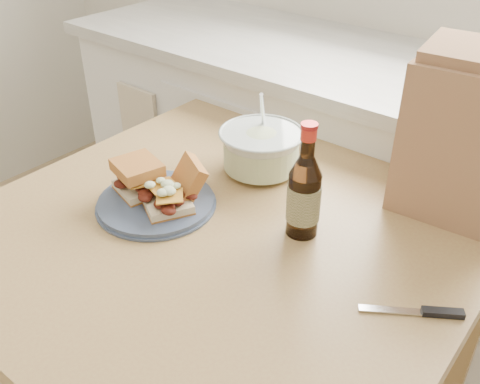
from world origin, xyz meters
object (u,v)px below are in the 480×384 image
Objects in this scene: dining_table at (226,268)px; plate at (156,203)px; beer_bottle at (304,194)px; paper_bag at (468,143)px; coleslaw_bowl at (261,152)px.

plate is (-0.16, -0.05, 0.13)m from dining_table.
beer_bottle is at bearing 27.74° from dining_table.
plate is 0.65m from paper_bag.
coleslaw_bowl is at bearing 108.37° from dining_table.
beer_bottle is at bearing -131.40° from paper_bag.
dining_table is 0.55m from paper_bag.
beer_bottle reaches higher than plate.
coleslaw_bowl is 0.45m from paper_bag.
dining_table is 4.17× the size of beer_bottle.
coleslaw_bowl is 0.83× the size of beer_bottle.
dining_table is 3.99× the size of plate.
coleslaw_bowl reaches higher than plate.
plate is at bearing -146.17° from paper_bag.
dining_table is 0.28m from coleslaw_bowl.
paper_bag reaches higher than dining_table.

